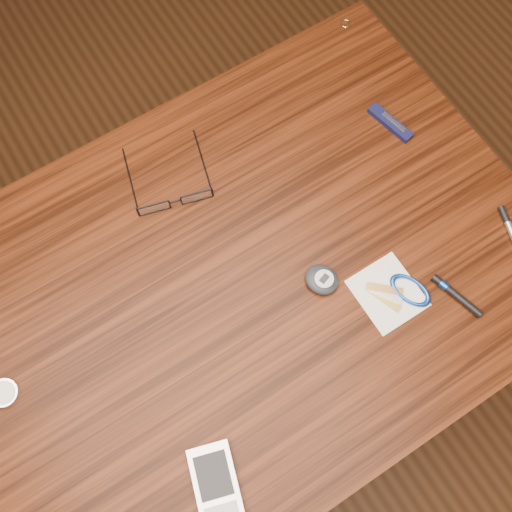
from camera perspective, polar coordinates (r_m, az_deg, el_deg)
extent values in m
plane|color=#472814|center=(1.63, -1.27, -10.32)|extent=(3.80, 3.80, 0.00)
cube|color=#3D1809|center=(0.92, -2.24, -3.14)|extent=(1.00, 0.70, 0.03)
cylinder|color=#4C2814|center=(1.37, 21.79, -7.82)|extent=(0.05, 0.05, 0.71)
cylinder|color=#4C2814|center=(1.47, 7.35, 11.43)|extent=(0.05, 0.05, 0.71)
cube|color=black|center=(0.94, -10.15, 4.73)|extent=(0.05, 0.02, 0.03)
cube|color=white|center=(0.94, -10.15, 4.73)|extent=(0.05, 0.01, 0.02)
cylinder|color=black|center=(0.99, -12.41, 7.28)|extent=(0.04, 0.13, 0.00)
cube|color=black|center=(0.94, -5.95, 5.92)|extent=(0.05, 0.02, 0.03)
cube|color=white|center=(0.94, -5.95, 5.92)|extent=(0.05, 0.01, 0.02)
cylinder|color=black|center=(0.98, -5.30, 9.30)|extent=(0.04, 0.13, 0.00)
cube|color=black|center=(0.94, -8.09, 5.43)|extent=(0.02, 0.01, 0.00)
torus|color=tan|center=(1.16, 8.94, 21.98)|extent=(0.02, 0.02, 0.00)
cylinder|color=silver|center=(0.94, -23.85, -12.43)|extent=(0.04, 0.04, 0.01)
cylinder|color=silver|center=(0.93, -23.99, -12.38)|extent=(0.03, 0.03, 0.00)
cube|color=#B7B7BC|center=(0.86, -4.00, -21.95)|extent=(0.09, 0.13, 0.02)
cube|color=black|center=(0.85, -4.29, -21.05)|extent=(0.06, 0.07, 0.00)
ellipsoid|color=#1F2329|center=(0.90, 6.57, -2.36)|extent=(0.06, 0.07, 0.02)
cylinder|color=#ABAEB4|center=(0.89, 6.83, -2.29)|extent=(0.03, 0.03, 0.00)
cube|color=black|center=(0.88, 6.84, -2.25)|extent=(0.02, 0.01, 0.00)
cube|color=silver|center=(0.92, 13.02, -3.63)|extent=(0.09, 0.10, 0.00)
torus|color=#1145AB|center=(0.92, 15.16, -3.33)|extent=(0.07, 0.07, 0.01)
cube|color=olive|center=(0.91, 12.72, -4.20)|extent=(0.03, 0.06, 0.00)
cube|color=silver|center=(0.91, 12.72, -3.72)|extent=(0.04, 0.05, 0.00)
cube|color=#A3703A|center=(0.91, 12.72, -3.23)|extent=(0.05, 0.05, 0.00)
cube|color=#101436|center=(1.04, 13.27, 12.84)|extent=(0.04, 0.09, 0.01)
cube|color=silver|center=(1.04, 13.66, 12.93)|extent=(0.02, 0.05, 0.00)
cylinder|color=black|center=(1.02, 23.56, 3.82)|extent=(0.02, 0.03, 0.01)
cylinder|color=black|center=(0.94, 19.42, -3.75)|extent=(0.04, 0.09, 0.01)
cylinder|color=#11409B|center=(0.94, 18.24, -2.78)|extent=(0.02, 0.01, 0.01)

